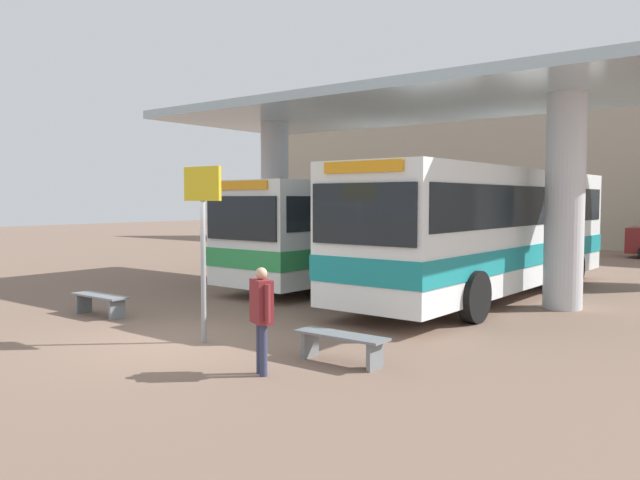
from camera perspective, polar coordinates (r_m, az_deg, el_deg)
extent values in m
plane|color=#755B4C|center=(11.66, -12.95, -8.95)|extent=(100.00, 100.00, 0.00)
cube|color=tan|center=(34.94, 23.15, 7.32)|extent=(40.00, 0.50, 9.83)
cube|color=#332D2D|center=(35.39, 23.31, 13.36)|extent=(40.00, 0.58, 2.36)
cylinder|color=silver|center=(19.96, -4.14, 3.56)|extent=(0.88, 0.88, 4.97)
cylinder|color=silver|center=(15.50, 21.47, 3.26)|extent=(0.88, 0.88, 4.97)
cube|color=#9EB2BC|center=(17.48, 7.10, 12.08)|extent=(13.97, 6.25, 0.24)
cube|color=white|center=(19.52, 4.15, 1.18)|extent=(2.80, 10.72, 2.70)
cube|color=black|center=(19.50, 4.16, 2.69)|extent=(2.84, 10.29, 0.86)
cube|color=#2D934C|center=(19.55, 4.14, -0.60)|extent=(2.85, 10.76, 0.49)
cube|color=black|center=(15.40, -7.28, 1.99)|extent=(2.38, 0.11, 1.08)
cube|color=orange|center=(15.40, -7.30, 4.99)|extent=(1.81, 0.09, 0.22)
cylinder|color=black|center=(17.88, -5.35, -2.85)|extent=(0.30, 1.00, 1.00)
cylinder|color=black|center=(16.20, 1.22, -3.51)|extent=(0.30, 1.00, 1.00)
cylinder|color=black|center=(22.74, 5.67, -1.44)|extent=(0.30, 1.00, 1.00)
cylinder|color=black|center=(21.45, 11.46, -1.81)|extent=(0.30, 1.00, 1.00)
cube|color=white|center=(16.89, 15.14, 1.17)|extent=(2.75, 11.58, 2.94)
cube|color=black|center=(16.87, 15.17, 3.07)|extent=(2.79, 11.12, 0.94)
cube|color=teal|center=(16.93, 15.10, -1.07)|extent=(2.79, 11.62, 0.53)
cube|color=black|center=(11.78, 3.86, 2.39)|extent=(2.35, 0.10, 1.18)
cube|color=orange|center=(11.80, 3.88, 6.72)|extent=(1.79, 0.08, 0.22)
cylinder|color=black|center=(14.47, 4.68, -4.21)|extent=(0.30, 1.09, 1.09)
cylinder|color=black|center=(13.23, 13.95, -5.06)|extent=(0.30, 1.09, 1.09)
cylinder|color=black|center=(20.39, 15.34, -2.03)|extent=(0.30, 1.09, 1.09)
cylinder|color=black|center=(19.53, 22.26, -2.42)|extent=(0.30, 1.09, 1.09)
cube|color=slate|center=(9.76, 1.95, -8.69)|extent=(1.55, 0.44, 0.04)
cube|color=slate|center=(10.18, -0.93, -9.51)|extent=(0.07, 0.37, 0.42)
cube|color=slate|center=(9.48, 5.04, -10.52)|extent=(0.07, 0.37, 0.42)
cube|color=slate|center=(14.48, -19.50, -4.83)|extent=(1.57, 0.44, 0.04)
cube|color=slate|center=(15.04, -20.78, -5.43)|extent=(0.07, 0.37, 0.42)
cube|color=slate|center=(14.00, -18.07, -6.04)|extent=(0.07, 0.37, 0.42)
cylinder|color=gray|center=(11.22, -10.62, -2.90)|extent=(0.09, 0.09, 2.52)
cube|color=gold|center=(11.15, -10.72, 5.08)|extent=(0.90, 0.06, 0.60)
cylinder|color=#333856|center=(9.25, -5.50, -9.79)|extent=(0.15, 0.15, 0.76)
cylinder|color=#333856|center=(9.12, -5.19, -9.99)|extent=(0.15, 0.15, 0.76)
cube|color=maroon|center=(9.04, -5.37, -5.60)|extent=(0.47, 0.39, 0.63)
sphere|color=tan|center=(8.99, -5.39, -3.06)|extent=(0.17, 0.17, 0.17)
cylinder|color=maroon|center=(9.27, -5.89, -5.33)|extent=(0.11, 0.11, 0.54)
cylinder|color=maroon|center=(8.81, -4.83, -5.80)|extent=(0.11, 0.11, 0.54)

